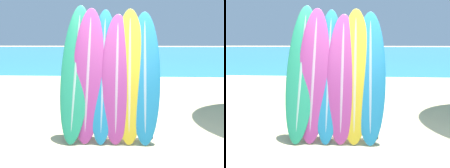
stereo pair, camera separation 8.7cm
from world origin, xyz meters
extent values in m
plane|color=beige|center=(0.00, 0.00, 0.00)|extent=(160.00, 160.00, 0.00)
cube|color=teal|center=(0.00, 37.66, 0.00)|extent=(120.00, 60.00, 0.00)
cube|color=white|center=(0.00, 7.96, 0.01)|extent=(120.00, 0.60, 0.01)
cylinder|color=#28282D|center=(-1.10, 0.26, 0.41)|extent=(0.04, 0.04, 0.83)
cylinder|color=#28282D|center=(0.45, 0.26, 0.41)|extent=(0.04, 0.04, 0.83)
cylinder|color=#28282D|center=(-0.32, 0.26, 0.81)|extent=(1.59, 0.04, 0.04)
cylinder|color=#28282D|center=(-0.32, 0.26, 0.12)|extent=(1.59, 0.04, 0.04)
ellipsoid|color=#289E70|center=(-0.93, 0.43, 1.22)|extent=(0.55, 1.29, 2.44)
ellipsoid|color=#9AC3B3|center=(-0.93, 0.43, 1.22)|extent=(0.10, 1.25, 2.35)
ellipsoid|color=#B23D8E|center=(-0.71, 0.39, 1.18)|extent=(0.57, 1.10, 2.37)
ellipsoid|color=#CAA1BE|center=(-0.71, 0.39, 1.18)|extent=(0.10, 1.07, 2.28)
ellipsoid|color=teal|center=(-0.43, 0.40, 1.17)|extent=(0.48, 1.14, 2.34)
ellipsoid|color=#98BACC|center=(-0.43, 0.40, 1.17)|extent=(0.09, 1.11, 2.25)
ellipsoid|color=#B23D8E|center=(-0.19, 0.36, 1.12)|extent=(0.55, 1.04, 2.25)
ellipsoid|color=#CAA1BE|center=(-0.19, 0.36, 1.12)|extent=(0.10, 1.01, 2.16)
ellipsoid|color=yellow|center=(0.04, 0.38, 1.17)|extent=(0.54, 1.06, 2.34)
ellipsoid|color=beige|center=(0.04, 0.38, 1.17)|extent=(0.10, 1.03, 2.26)
ellipsoid|color=teal|center=(0.31, 0.38, 1.14)|extent=(0.54, 1.07, 2.29)
ellipsoid|color=#98BACC|center=(0.31, 0.38, 1.14)|extent=(0.10, 1.03, 2.20)
cylinder|color=beige|center=(-0.18, 5.35, 0.37)|extent=(0.10, 0.10, 0.75)
cylinder|color=beige|center=(-0.07, 5.23, 0.37)|extent=(0.10, 0.10, 0.75)
cube|color=#478466|center=(-0.12, 5.29, 0.63)|extent=(0.24, 0.24, 0.22)
cube|color=#42996B|center=(-0.12, 5.29, 1.04)|extent=(0.26, 0.27, 0.58)
sphere|color=beige|center=(-0.12, 5.29, 1.47)|extent=(0.21, 0.21, 0.21)
cylinder|color=tan|center=(-0.54, 2.55, 0.37)|extent=(0.10, 0.10, 0.73)
cylinder|color=tan|center=(-0.44, 2.42, 0.37)|extent=(0.10, 0.10, 0.73)
cube|color=gold|center=(-0.49, 2.48, 0.62)|extent=(0.23, 0.24, 0.22)
cube|color=#3370BC|center=(-0.49, 2.48, 1.02)|extent=(0.25, 0.26, 0.57)
sphere|color=tan|center=(-0.49, 2.48, 1.44)|extent=(0.21, 0.21, 0.21)
cylinder|color=#A87A5B|center=(-1.20, 3.70, 0.37)|extent=(0.10, 0.10, 0.74)
cylinder|color=#A87A5B|center=(-1.14, 3.55, 0.37)|extent=(0.10, 0.10, 0.74)
cube|color=#CC4C3D|center=(-1.17, 3.62, 0.63)|extent=(0.20, 0.24, 0.22)
cube|color=white|center=(-1.17, 3.62, 1.03)|extent=(0.22, 0.26, 0.58)
sphere|color=#A87A5B|center=(-1.17, 3.62, 1.45)|extent=(0.21, 0.21, 0.21)
cylinder|color=tan|center=(-1.42, 6.59, 0.39)|extent=(0.11, 0.11, 0.78)
cylinder|color=tan|center=(-1.59, 6.55, 0.39)|extent=(0.11, 0.11, 0.78)
cube|color=#282D38|center=(-1.50, 6.57, 0.66)|extent=(0.24, 0.18, 0.23)
cube|color=#42996B|center=(-1.50, 6.57, 1.08)|extent=(0.26, 0.20, 0.61)
sphere|color=tan|center=(-1.50, 6.57, 1.53)|extent=(0.22, 0.22, 0.22)
camera|label=1|loc=(0.03, -4.25, 1.74)|focal=42.00mm
camera|label=2|loc=(0.12, -4.25, 1.74)|focal=42.00mm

